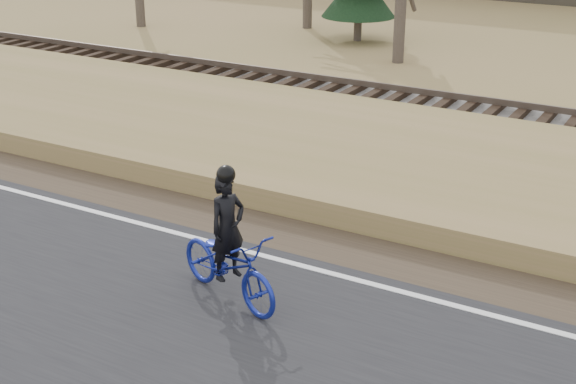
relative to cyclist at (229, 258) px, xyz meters
The scene contains 8 objects.
ground 1.42m from the cyclist, 72.83° to the left, with size 120.00×120.00×0.00m, color olive.
road 1.53m from the cyclist, 74.61° to the right, with size 120.00×6.00×0.06m, color black.
edge_line 1.56m from the cyclist, 75.20° to the left, with size 120.00×0.12×0.01m, color silver.
shoulder 2.50m from the cyclist, 81.30° to the left, with size 120.00×1.60×0.04m, color #473A2B.
embankment 5.41m from the cyclist, 86.13° to the left, with size 120.00×5.00×0.44m, color olive.
ballast 9.20m from the cyclist, 87.73° to the left, with size 120.00×3.00×0.45m, color slate.
railroad 9.19m from the cyclist, 87.73° to the left, with size 120.00×2.40×0.29m.
cyclist is the anchor object (origin of this frame).
Camera 1 is at (5.30, -9.45, 5.76)m, focal length 50.00 mm.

